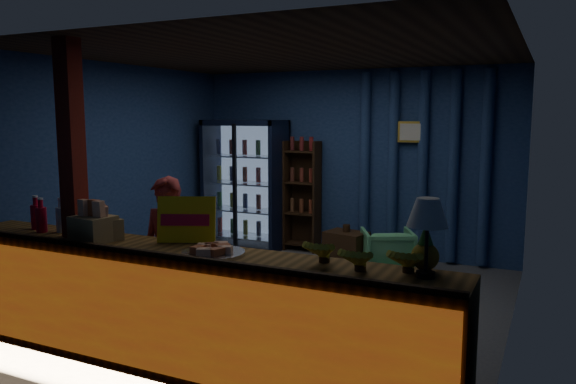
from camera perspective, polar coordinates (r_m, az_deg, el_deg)
name	(u,v)px	position (r m, az deg, el deg)	size (l,w,h in m)	color
ground	(285,296)	(6.26, -0.32, -10.56)	(4.60, 4.60, 0.00)	#515154
room_walls	(285,153)	(5.95, -0.34, 3.94)	(4.60, 4.60, 4.60)	navy
counter	(178,308)	(4.55, -11.08, -11.52)	(4.40, 0.57, 0.99)	brown
support_post	(74,196)	(5.05, -20.88, -0.35)	(0.16, 0.16, 2.60)	maroon
beverage_cooler	(248,185)	(8.42, -4.13, 0.73)	(1.20, 0.62, 1.90)	black
bottle_shelf	(303,196)	(8.18, 1.54, -0.45)	(0.50, 0.28, 1.60)	#321E10
curtain_folds	(422,166)	(7.68, 13.49, 2.59)	(1.74, 0.14, 2.50)	navy
framed_picture	(411,132)	(7.64, 12.43, 5.98)	(0.36, 0.04, 0.28)	gold
shopkeeper	(168,257)	(5.12, -12.07, -6.51)	(0.53, 0.34, 1.44)	maroon
green_chair	(387,252)	(7.15, 10.07, -5.97)	(0.60, 0.62, 0.56)	#60C079
side_table	(346,249)	(7.38, 5.92, -5.82)	(0.58, 0.47, 0.56)	#321E10
yellow_sign	(186,220)	(4.60, -10.29, -2.78)	(0.47, 0.27, 0.37)	yellow
soda_bottles	(46,217)	(5.42, -23.35, -2.38)	(0.41, 0.17, 0.30)	red
snack_box_left	(93,227)	(4.85, -19.17, -3.34)	(0.35, 0.30, 0.34)	#9C814B
snack_box_centre	(104,227)	(4.89, -18.18, -3.45)	(0.34, 0.31, 0.29)	#9C814B
pastry_tray	(213,252)	(4.19, -7.59, -6.01)	(0.47, 0.47, 0.08)	silver
banana_bunches	(362,256)	(3.78, 7.48, -6.50)	(0.86, 0.32, 0.19)	yellow
table_lamp	(428,216)	(3.62, 13.99, -2.34)	(0.26, 0.26, 0.51)	black
pineapple	(425,252)	(3.81, 13.76, -5.95)	(0.18, 0.18, 0.32)	olive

